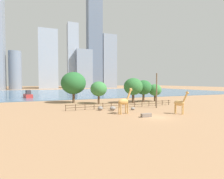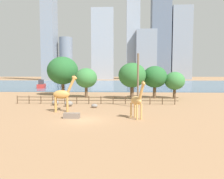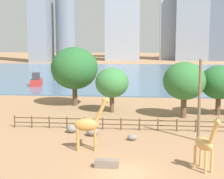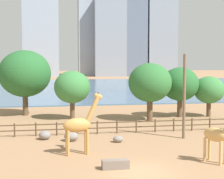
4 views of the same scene
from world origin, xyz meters
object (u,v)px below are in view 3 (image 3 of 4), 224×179
object	(u,v)px
utility_pole	(199,100)
tree_right_tall	(74,68)
boulder_small	(72,129)
giraffe_tall	(88,124)
tree_right_small	(219,83)
feeding_trough	(107,164)
boulder_by_pole	(92,132)
boulder_near_fence	(132,137)
boat_ferry	(36,81)
giraffe_companion	(205,144)
tree_left_small	(112,83)
tree_center_broad	(184,81)

from	to	relation	value
utility_pole	tree_right_tall	world-z (taller)	tree_right_tall
boulder_small	tree_right_tall	world-z (taller)	tree_right_tall
giraffe_tall	tree_right_small	size ratio (longest dim) A/B	0.75
feeding_trough	boulder_by_pole	bearing A→B (deg)	105.81
boulder_near_fence	boulder_small	xyz separation A→B (m)	(-6.37, 2.21, 0.12)
tree_right_small	boat_ferry	xyz separation A→B (m)	(-32.54, 26.12, -3.09)
feeding_trough	tree_right_small	distance (m)	23.62
boulder_small	tree_right_small	distance (m)	20.11
boulder_near_fence	boulder_by_pole	bearing A→B (deg)	163.66
giraffe_tall	tree_right_tall	size ratio (longest dim) A/B	0.56
giraffe_companion	tree_right_tall	distance (m)	28.97
feeding_trough	tree_right_small	world-z (taller)	tree_right_small
tree_left_small	boat_ferry	world-z (taller)	tree_left_small
giraffe_companion	tree_left_small	size ratio (longest dim) A/B	0.72
giraffe_companion	tree_left_small	bearing A→B (deg)	175.90
giraffe_tall	boulder_small	distance (m)	6.47
tree_left_small	boulder_by_pole	bearing A→B (deg)	-93.76
boulder_by_pole	tree_center_broad	xyz separation A→B (m)	(9.95, 9.35, 4.15)
giraffe_companion	boulder_near_fence	world-z (taller)	giraffe_companion
boulder_by_pole	giraffe_tall	bearing A→B (deg)	-85.22
tree_center_broad	tree_left_small	distance (m)	9.51
utility_pole	boulder_near_fence	size ratio (longest dim) A/B	8.40
giraffe_companion	boulder_by_pole	xyz separation A→B (m)	(-9.60, 8.53, -1.59)
giraffe_companion	boulder_small	bearing A→B (deg)	-156.26
utility_pole	tree_right_small	xyz separation A→B (m)	(4.21, 12.01, 0.33)
boulder_small	tree_right_tall	size ratio (longest dim) A/B	0.12
utility_pole	boat_ferry	xyz separation A→B (m)	(-28.32, 38.13, -2.76)
boulder_small	boat_ferry	world-z (taller)	boat_ferry
tree_right_small	giraffe_companion	bearing A→B (deg)	-103.90
giraffe_tall	boat_ferry	distance (m)	45.86
tree_left_small	boat_ferry	distance (m)	31.93
utility_pole	tree_right_tall	xyz separation A→B (m)	(-15.48, 16.82, 1.64)
boat_ferry	boulder_near_fence	bearing A→B (deg)	-163.94
tree_right_tall	utility_pole	bearing A→B (deg)	-47.38
feeding_trough	tree_left_small	world-z (taller)	tree_left_small
boulder_near_fence	tree_center_broad	distance (m)	12.82
utility_pole	tree_left_small	distance (m)	15.70
feeding_trough	utility_pole	bearing A→B (deg)	45.16
tree_right_small	boulder_small	bearing A→B (deg)	-148.57
giraffe_companion	boulder_small	world-z (taller)	giraffe_companion
boulder_near_fence	feeding_trough	bearing A→B (deg)	-102.19
boulder_small	tree_left_small	bearing A→B (deg)	73.88
giraffe_companion	utility_pole	distance (m)	8.10
tree_center_broad	utility_pole	bearing A→B (deg)	-88.00
boulder_small	boulder_by_pole	bearing A→B (deg)	-23.81
tree_center_broad	tree_right_tall	distance (m)	16.61
feeding_trough	giraffe_tall	bearing A→B (deg)	116.88
boulder_small	tree_left_small	xyz separation A→B (m)	(3.11, 10.77, 3.57)
utility_pole	boulder_near_fence	world-z (taller)	utility_pole
giraffe_companion	boat_ferry	bearing A→B (deg)	-176.56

